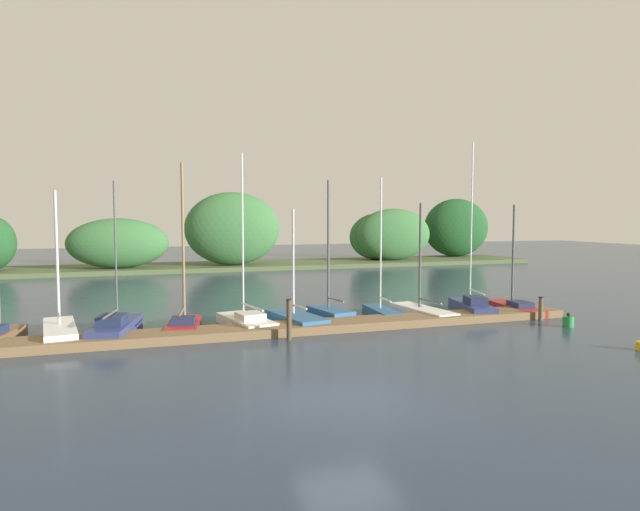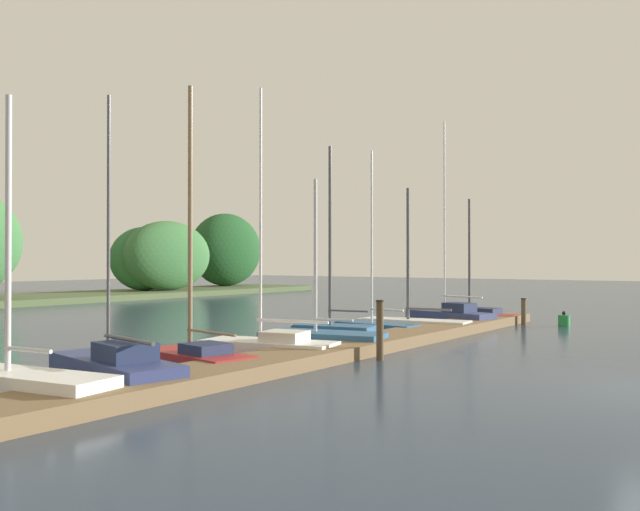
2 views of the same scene
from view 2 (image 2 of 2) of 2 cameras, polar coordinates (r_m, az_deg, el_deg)
name	(u,v)px [view 2 (image 2 of 2)]	position (r m, az deg, el deg)	size (l,w,h in m)	color
dock_pier	(331,351)	(18.24, 0.98, -8.21)	(27.82, 1.80, 0.35)	brown
sailboat_2	(12,382)	(13.95, -24.96, -9.84)	(1.76, 4.48, 5.78)	white
sailboat_3	(112,368)	(14.89, -17.43, -9.18)	(2.03, 4.32, 6.19)	navy
sailboat_4	(194,352)	(16.83, -10.81, -8.15)	(1.76, 3.68, 7.00)	maroon
sailboat_5	(266,345)	(18.55, -4.64, -7.65)	(2.11, 4.13, 7.46)	white
sailboat_6	(318,338)	(20.09, -0.13, -7.13)	(2.06, 4.04, 5.12)	#285684
sailboat_7	(332,329)	(22.08, 1.04, -6.33)	(1.64, 2.92, 6.45)	#285684
sailboat_8	(374,325)	(24.29, 4.64, -5.99)	(1.16, 3.40, 6.65)	#285684
sailboat_9	(411,322)	(25.65, 7.81, -5.70)	(1.60, 4.43, 5.43)	white
sailboat_10	(448,316)	(27.81, 10.94, -5.09)	(2.04, 4.13, 8.40)	navy
sailboat_11	(473,314)	(30.04, 13.02, -4.94)	(1.76, 4.37, 5.38)	maroon
mooring_piling_1	(380,330)	(17.75, 5.17, -6.38)	(0.22, 0.22, 1.59)	#4C3D28
mooring_piling_2	(524,311)	(28.83, 17.09, -4.60)	(0.23, 0.23, 1.09)	brown
channel_buoy_0	(564,321)	(28.46, 20.22, -5.26)	(0.46, 0.46, 0.62)	#23843D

